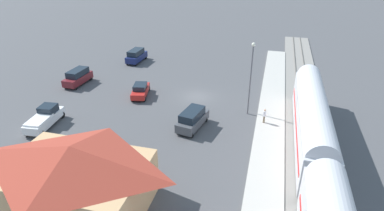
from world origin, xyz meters
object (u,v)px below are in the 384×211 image
at_px(suv_charcoal, 192,119).
at_px(light_pole_near_platform, 251,72).
at_px(pedestrian_on_platform, 264,115).
at_px(pickup_white, 45,118).
at_px(sedan_red, 140,90).
at_px(suv_navy, 136,56).
at_px(suv_maroon, 78,77).
at_px(station_building, 75,176).

relative_size(suv_charcoal, light_pole_near_platform, 0.58).
distance_m(pedestrian_on_platform, light_pole_near_platform, 5.18).
distance_m(pickup_white, light_pole_near_platform, 24.04).
bearing_deg(sedan_red, suv_navy, -64.30).
xyz_separation_m(pickup_white, sedan_red, (-7.26, -10.25, -0.15)).
height_order(suv_navy, suv_maroon, same).
relative_size(suv_maroon, light_pole_near_platform, 0.56).
bearing_deg(suv_navy, sedan_red, 115.70).
xyz_separation_m(suv_charcoal, light_pole_near_platform, (-5.69, -4.90, 4.35)).
xyz_separation_m(pedestrian_on_platform, suv_navy, (22.97, -16.67, -0.13)).
bearing_deg(suv_navy, pedestrian_on_platform, 144.03).
relative_size(sedan_red, light_pole_near_platform, 0.54).
relative_size(sedan_red, suv_navy, 0.96).
relative_size(pickup_white, suv_navy, 1.11).
relative_size(pedestrian_on_platform, suv_maroon, 0.34).
height_order(suv_maroon, light_pole_near_platform, light_pole_near_platform).
height_order(pickup_white, suv_navy, suv_navy).
height_order(sedan_red, suv_navy, suv_navy).
bearing_deg(suv_maroon, station_building, 122.67).
bearing_deg(suv_charcoal, light_pole_near_platform, -139.25).
xyz_separation_m(suv_navy, suv_maroon, (4.27, 11.46, 0.00)).
bearing_deg(suv_charcoal, pickup_white, 13.50).
bearing_deg(sedan_red, suv_maroon, -8.40).
distance_m(station_building, sedan_red, 20.67).
relative_size(pickup_white, suv_maroon, 1.11).
relative_size(pedestrian_on_platform, suv_charcoal, 0.33).
xyz_separation_m(station_building, suv_navy, (9.73, -33.29, -1.79)).
relative_size(suv_charcoal, suv_navy, 1.04).
bearing_deg(station_building, suv_navy, -73.71).
height_order(station_building, suv_charcoal, station_building).
height_order(pickup_white, light_pole_near_platform, light_pole_near_platform).
height_order(suv_navy, light_pole_near_platform, light_pole_near_platform).
bearing_deg(suv_navy, suv_maroon, 69.57).
distance_m(station_building, suv_charcoal, 15.08).
relative_size(pickup_white, suv_charcoal, 1.07).
height_order(pedestrian_on_platform, sedan_red, pedestrian_on_platform).
bearing_deg(suv_charcoal, suv_maroon, -22.06).
bearing_deg(suv_maroon, pickup_white, 105.50).
bearing_deg(pickup_white, light_pole_near_platform, -158.13).
xyz_separation_m(sedan_red, suv_maroon, (10.53, -1.56, 0.27)).
bearing_deg(pickup_white, sedan_red, -125.32).
distance_m(pickup_white, suv_navy, 23.29).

